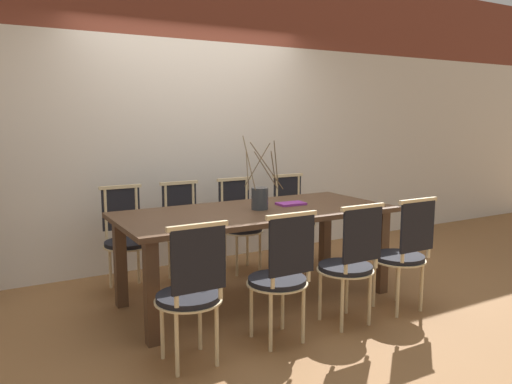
{
  "coord_description": "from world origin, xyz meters",
  "views": [
    {
      "loc": [
        -2.04,
        -3.57,
        1.55
      ],
      "look_at": [
        0.0,
        0.0,
        0.93
      ],
      "focal_mm": 35.0,
      "sensor_mm": 36.0,
      "label": 1
    }
  ],
  "objects_px": {
    "chair_far_center": "(240,222)",
    "vase_centerpiece": "(260,197)",
    "dining_table": "(256,221)",
    "chair_near_center": "(350,261)",
    "book_stack": "(291,204)"
  },
  "relations": [
    {
      "from": "vase_centerpiece",
      "to": "dining_table",
      "type": "bearing_deg",
      "value": 178.36
    },
    {
      "from": "book_stack",
      "to": "chair_near_center",
      "type": "bearing_deg",
      "value": -93.53
    },
    {
      "from": "dining_table",
      "to": "vase_centerpiece",
      "type": "height_order",
      "value": "vase_centerpiece"
    },
    {
      "from": "dining_table",
      "to": "chair_near_center",
      "type": "distance_m",
      "value": 0.9
    },
    {
      "from": "chair_far_center",
      "to": "book_stack",
      "type": "bearing_deg",
      "value": 98.28
    },
    {
      "from": "dining_table",
      "to": "chair_near_center",
      "type": "relative_size",
      "value": 2.46
    },
    {
      "from": "book_stack",
      "to": "vase_centerpiece",
      "type": "bearing_deg",
      "value": -171.1
    },
    {
      "from": "chair_far_center",
      "to": "vase_centerpiece",
      "type": "distance_m",
      "value": 0.94
    },
    {
      "from": "chair_near_center",
      "to": "vase_centerpiece",
      "type": "height_order",
      "value": "vase_centerpiece"
    },
    {
      "from": "dining_table",
      "to": "book_stack",
      "type": "distance_m",
      "value": 0.41
    },
    {
      "from": "vase_centerpiece",
      "to": "book_stack",
      "type": "xyz_separation_m",
      "value": [
        0.35,
        0.06,
        -0.1
      ]
    },
    {
      "from": "chair_near_center",
      "to": "book_stack",
      "type": "bearing_deg",
      "value": 86.47
    },
    {
      "from": "chair_near_center",
      "to": "vase_centerpiece",
      "type": "relative_size",
      "value": 1.52
    },
    {
      "from": "dining_table",
      "to": "vase_centerpiece",
      "type": "bearing_deg",
      "value": -1.64
    },
    {
      "from": "dining_table",
      "to": "chair_near_center",
      "type": "xyz_separation_m",
      "value": [
        0.33,
        -0.82,
        -0.18
      ]
    }
  ]
}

